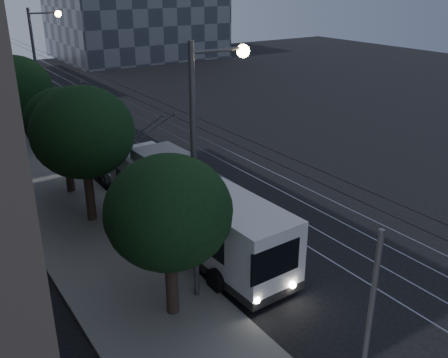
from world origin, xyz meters
The scene contains 16 objects.
ground centered at (0.00, 0.00, 0.00)m, with size 120.00×120.00×0.00m, color black.
sidewalk centered at (-7.50, 20.00, 0.07)m, with size 5.00×90.00×0.15m, color gray.
tram_rails centered at (2.50, 20.00, 0.01)m, with size 4.52×90.00×0.02m.
overhead_wires centered at (-4.97, 20.00, 3.47)m, with size 2.23×90.00×6.00m.
trolleybus centered at (-3.81, 1.23, 1.65)m, with size 2.98×12.08×5.63m.
pickup_silver centered at (-3.34, 11.03, 0.84)m, with size 2.80×6.07×1.69m, color #ABAEB3.
car_white_a centered at (-4.30, 17.06, 0.62)m, with size 1.47×3.66×1.25m, color #BDBCC1.
car_white_b centered at (-3.63, 19.50, 0.64)m, with size 1.81×4.44×1.29m, color silver.
car_white_c centered at (-3.99, 28.10, 0.77)m, with size 1.64×4.70×1.55m, color white.
car_white_d centered at (-2.82, 33.89, 0.63)m, with size 1.50×3.73×1.27m, color silver.
tree_0 centered at (-7.00, -3.00, 4.04)m, with size 4.23×4.23×5.96m.
tree_1 centered at (-6.84, 5.64, 4.55)m, with size 4.74×4.74×6.70m.
tree_2 centered at (-6.59, 9.71, 4.09)m, with size 3.99×3.99×5.91m.
tree_3 centered at (-6.78, 19.90, 4.08)m, with size 4.98×4.98×6.33m.
streetlamp_near centered at (-5.37, -2.60, 5.68)m, with size 2.29×0.44×9.37m.
streetlamp_far centered at (-4.80, 19.84, 5.63)m, with size 2.27×0.44×9.27m.
Camera 1 is at (-13.59, -16.19, 11.17)m, focal length 40.00 mm.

